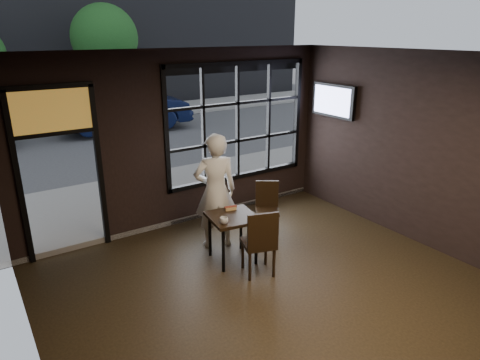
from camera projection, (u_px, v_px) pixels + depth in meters
floor at (309, 319)px, 5.46m from camera, size 6.00×7.00×0.02m
ceiling at (325, 57)px, 4.40m from camera, size 6.00×7.00×0.02m
wall_left at (34, 281)px, 3.37m from camera, size 0.04×7.00×3.20m
wall_right at (462, 161)px, 6.49m from camera, size 0.04×7.00×3.20m
window_frame at (237, 122)px, 8.24m from camera, size 3.06×0.12×2.28m
stained_transom at (52, 110)px, 6.35m from camera, size 1.20×0.06×0.70m
street_asphalt at (24, 96)px, 24.37m from camera, size 60.00×41.00×0.04m
cafe_table at (233, 238)px, 6.73m from camera, size 0.80×0.80×0.77m
chair_near at (258, 241)px, 6.32m from camera, size 0.58×0.58×1.06m
chair_window at (267, 209)px, 7.57m from camera, size 0.57×0.57×0.95m
man at (215, 191)px, 7.01m from camera, size 0.82×0.66×1.95m
hotdog at (231, 208)px, 6.81m from camera, size 0.21×0.12×0.06m
cup at (224, 220)px, 6.32m from camera, size 0.13×0.13×0.10m
tv at (334, 101)px, 8.39m from camera, size 0.12×1.10×0.64m
navy_car at (124, 107)px, 15.33m from camera, size 4.84×2.05×1.55m
tree_right at (105, 38)px, 17.29m from camera, size 2.66×2.66×4.54m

